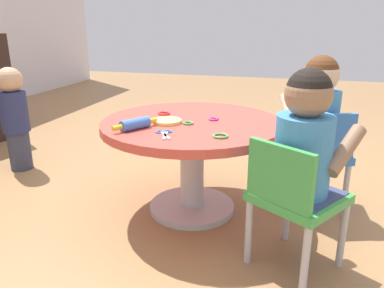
# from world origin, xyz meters

# --- Properties ---
(ground_plane) EXTENTS (10.00, 10.00, 0.00)m
(ground_plane) POSITION_xyz_m (0.00, 0.00, 0.00)
(ground_plane) COLOR #9E7247
(craft_table) EXTENTS (0.89, 0.89, 0.48)m
(craft_table) POSITION_xyz_m (0.00, 0.00, 0.37)
(craft_table) COLOR silver
(craft_table) RESTS_ON ground
(child_chair_left) EXTENTS (0.41, 0.41, 0.54)m
(child_chair_left) POSITION_xyz_m (-0.37, -0.50, 0.31)
(child_chair_left) COLOR #B7B7BC
(child_chair_left) RESTS_ON ground
(seated_child_left) EXTENTS (0.44, 0.41, 0.51)m
(seated_child_left) POSITION_xyz_m (-0.33, -0.53, 0.53)
(seated_child_left) COLOR #3F4772
(seated_child_left) RESTS_ON ground
(child_chair_right) EXTENTS (0.38, 0.38, 0.54)m
(child_chair_right) POSITION_xyz_m (0.18, -0.60, 0.31)
(child_chair_right) COLOR #B7B7BC
(child_chair_right) RESTS_ON ground
(seated_child_right) EXTENTS (0.42, 0.37, 0.51)m
(seated_child_right) POSITION_xyz_m (0.22, -0.58, 0.53)
(seated_child_right) COLOR #3F4772
(seated_child_right) RESTS_ON ground
(toddler_standing) EXTENTS (0.17, 0.17, 0.67)m
(toddler_standing) POSITION_xyz_m (0.24, 1.25, 0.36)
(toddler_standing) COLOR #33384C
(toddler_standing) RESTS_ON ground
(rolling_pin) EXTENTS (0.21, 0.14, 0.05)m
(rolling_pin) POSITION_xyz_m (-0.22, 0.20, 0.50)
(rolling_pin) COLOR #3F72CC
(rolling_pin) RESTS_ON craft_table
(craft_scissors) EXTENTS (0.14, 0.11, 0.01)m
(craft_scissors) POSITION_xyz_m (-0.25, 0.05, 0.48)
(craft_scissors) COLOR silver
(craft_scissors) RESTS_ON craft_table
(playdough_blob_0) EXTENTS (0.14, 0.14, 0.02)m
(playdough_blob_0) POSITION_xyz_m (-0.07, 0.10, 0.49)
(playdough_blob_0) COLOR #F2CC72
(playdough_blob_0) RESTS_ON craft_table
(cookie_cutter_0) EXTENTS (0.05, 0.05, 0.01)m
(cookie_cutter_0) POSITION_xyz_m (-0.07, -0.00, 0.48)
(cookie_cutter_0) COLOR #4CB259
(cookie_cutter_0) RESTS_ON craft_table
(cookie_cutter_1) EXTENTS (0.07, 0.07, 0.01)m
(cookie_cutter_1) POSITION_xyz_m (-0.23, -0.19, 0.48)
(cookie_cutter_1) COLOR #4CB259
(cookie_cutter_1) RESTS_ON craft_table
(cookie_cutter_2) EXTENTS (0.06, 0.06, 0.01)m
(cookie_cutter_2) POSITION_xyz_m (0.09, 0.18, 0.48)
(cookie_cutter_2) COLOR red
(cookie_cutter_2) RESTS_ON craft_table
(cookie_cutter_3) EXTENTS (0.05, 0.05, 0.01)m
(cookie_cutter_3) POSITION_xyz_m (0.04, -0.10, 0.48)
(cookie_cutter_3) COLOR #D83FA5
(cookie_cutter_3) RESTS_ON craft_table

